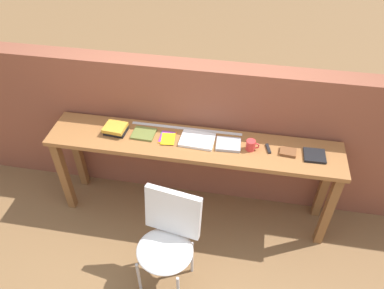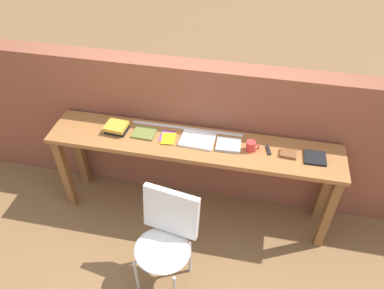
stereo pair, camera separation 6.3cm
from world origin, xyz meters
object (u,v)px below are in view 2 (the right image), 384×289
at_px(pamphlet_pile_colourful, 168,137).
at_px(mug, 251,146).
at_px(magazine_cycling, 144,133).
at_px(book_stack_leftmost, 116,128).
at_px(book_repair_rightmost, 315,158).
at_px(leather_journal_brown, 288,154).
at_px(multitool_folded, 268,150).
at_px(chair_white_moulded, 165,237).
at_px(book_open_centre, 198,140).

relative_size(pamphlet_pile_colourful, mug, 1.76).
bearing_deg(magazine_cycling, pamphlet_pile_colourful, -1.29).
height_order(book_stack_leftmost, book_repair_rightmost, book_stack_leftmost).
bearing_deg(leather_journal_brown, pamphlet_pile_colourful, -175.52).
bearing_deg(magazine_cycling, book_stack_leftmost, -175.13).
xyz_separation_m(book_stack_leftmost, book_repair_rightmost, (1.67, -0.02, -0.03)).
bearing_deg(multitool_folded, pamphlet_pile_colourful, -179.66).
bearing_deg(book_stack_leftmost, magazine_cycling, 2.58).
height_order(multitool_folded, book_repair_rightmost, book_repair_rightmost).
xyz_separation_m(pamphlet_pile_colourful, leather_journal_brown, (1.01, -0.01, 0.01)).
distance_m(book_stack_leftmost, mug, 1.16).
xyz_separation_m(book_stack_leftmost, multitool_folded, (1.31, 0.00, -0.03)).
relative_size(chair_white_moulded, magazine_cycling, 4.66).
distance_m(book_open_centre, book_repair_rightmost, 0.96).
height_order(chair_white_moulded, pamphlet_pile_colourful, same).
bearing_deg(magazine_cycling, mug, 0.27).
height_order(magazine_cycling, pamphlet_pile_colourful, magazine_cycling).
height_order(magazine_cycling, leather_journal_brown, leather_journal_brown).
xyz_separation_m(chair_white_moulded, multitool_folded, (0.69, 0.74, 0.36)).
distance_m(chair_white_moulded, magazine_cycling, 0.91).
bearing_deg(pamphlet_pile_colourful, book_open_centre, 1.97).
bearing_deg(book_repair_rightmost, book_stack_leftmost, 178.27).
relative_size(book_stack_leftmost, leather_journal_brown, 1.51).
distance_m(chair_white_moulded, book_open_centre, 0.84).
relative_size(multitool_folded, leather_journal_brown, 0.85).
distance_m(book_stack_leftmost, leather_journal_brown, 1.46).
relative_size(chair_white_moulded, book_open_centre, 3.14).
xyz_separation_m(chair_white_moulded, magazine_cycling, (-0.37, 0.75, 0.36)).
relative_size(pamphlet_pile_colourful, multitool_folded, 1.76).
bearing_deg(book_open_centre, pamphlet_pile_colourful, -175.19).
height_order(book_open_centre, mug, mug).
height_order(magazine_cycling, book_open_centre, book_open_centre).
distance_m(book_open_centre, mug, 0.45).
distance_m(leather_journal_brown, book_repair_rightmost, 0.21).
bearing_deg(chair_white_moulded, leather_journal_brown, 40.49).
relative_size(magazine_cycling, leather_journal_brown, 1.47).
xyz_separation_m(book_open_centre, leather_journal_brown, (0.75, -0.02, 0.00)).
relative_size(book_stack_leftmost, pamphlet_pile_colourful, 1.01).
height_order(pamphlet_pile_colourful, leather_journal_brown, leather_journal_brown).
xyz_separation_m(leather_journal_brown, book_repair_rightmost, (0.21, -0.00, -0.00)).
bearing_deg(leather_journal_brown, chair_white_moulded, -134.33).
relative_size(book_open_centre, mug, 2.58).
height_order(chair_white_moulded, book_open_centre, book_open_centre).
bearing_deg(leather_journal_brown, multitool_folded, 178.90).
distance_m(magazine_cycling, leather_journal_brown, 1.22).
bearing_deg(multitool_folded, magazine_cycling, 179.56).
distance_m(magazine_cycling, book_repair_rightmost, 1.43).
relative_size(book_stack_leftmost, multitool_folded, 1.78).
distance_m(chair_white_moulded, book_stack_leftmost, 1.04).
xyz_separation_m(book_stack_leftmost, pamphlet_pile_colourful, (0.46, -0.00, -0.03)).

